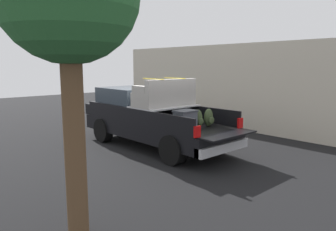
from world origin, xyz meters
TOP-DOWN VIEW (x-y plane):
  - ground_plane at (0.00, 0.00)m, footprint 40.00×40.00m
  - pickup_truck at (0.37, 0.00)m, footprint 6.05×2.06m
  - building_facade at (1.05, -4.47)m, footprint 11.92×0.36m
  - trash_can at (3.39, -2.94)m, footprint 0.60×0.60m

SIDE VIEW (x-z plane):
  - ground_plane at x=0.00m, z-range 0.00..0.00m
  - trash_can at x=3.39m, z-range 0.01..0.99m
  - pickup_truck at x=0.37m, z-range -0.15..2.07m
  - building_facade at x=1.05m, z-range 0.00..3.47m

